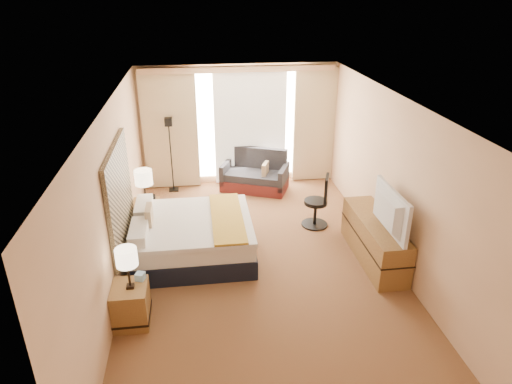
{
  "coord_description": "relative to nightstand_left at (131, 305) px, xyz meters",
  "views": [
    {
      "loc": [
        -0.89,
        -6.02,
        4.08
      ],
      "look_at": [
        -0.03,
        0.4,
        1.12
      ],
      "focal_mm": 32.0,
      "sensor_mm": 36.0,
      "label": 1
    }
  ],
  "objects": [
    {
      "name": "floor",
      "position": [
        1.87,
        1.05,
        -0.28
      ],
      "size": [
        4.2,
        7.0,
        0.02
      ],
      "primitive_type": "cube",
      "color": "#592119",
      "rests_on": "ground"
    },
    {
      "name": "ceiling",
      "position": [
        1.87,
        1.05,
        2.33
      ],
      "size": [
        4.2,
        7.0,
        0.02
      ],
      "primitive_type": "cube",
      "color": "silver",
      "rests_on": "wall_back"
    },
    {
      "name": "wall_back",
      "position": [
        1.87,
        4.55,
        1.02
      ],
      "size": [
        4.2,
        0.02,
        2.6
      ],
      "primitive_type": "cube",
      "color": "#E0B288",
      "rests_on": "ground"
    },
    {
      "name": "wall_front",
      "position": [
        1.87,
        -2.45,
        1.02
      ],
      "size": [
        4.2,
        0.02,
        2.6
      ],
      "primitive_type": "cube",
      "color": "#E0B288",
      "rests_on": "ground"
    },
    {
      "name": "wall_left",
      "position": [
        -0.23,
        1.05,
        1.02
      ],
      "size": [
        0.02,
        7.0,
        2.6
      ],
      "primitive_type": "cube",
      "color": "#E0B288",
      "rests_on": "ground"
    },
    {
      "name": "wall_right",
      "position": [
        3.97,
        1.05,
        1.02
      ],
      "size": [
        0.02,
        7.0,
        2.6
      ],
      "primitive_type": "cube",
      "color": "#E0B288",
      "rests_on": "ground"
    },
    {
      "name": "headboard",
      "position": [
        -0.19,
        1.25,
        1.01
      ],
      "size": [
        0.06,
        1.85,
        1.5
      ],
      "primitive_type": "cube",
      "color": "black",
      "rests_on": "wall_left"
    },
    {
      "name": "nightstand_left",
      "position": [
        0.0,
        0.0,
        0.0
      ],
      "size": [
        0.45,
        0.52,
        0.55
      ],
      "primitive_type": "cube",
      "color": "olive",
      "rests_on": "floor"
    },
    {
      "name": "nightstand_right",
      "position": [
        0.0,
        2.5,
        0.0
      ],
      "size": [
        0.45,
        0.52,
        0.55
      ],
      "primitive_type": "cube",
      "color": "olive",
      "rests_on": "floor"
    },
    {
      "name": "media_dresser",
      "position": [
        3.7,
        1.05,
        0.07
      ],
      "size": [
        0.5,
        1.8,
        0.7
      ],
      "primitive_type": "cube",
      "color": "olive",
      "rests_on": "floor"
    },
    {
      "name": "window",
      "position": [
        2.12,
        4.52,
        1.04
      ],
      "size": [
        2.3,
        0.02,
        2.3
      ],
      "primitive_type": "cube",
      "color": "white",
      "rests_on": "wall_back"
    },
    {
      "name": "curtains",
      "position": [
        1.87,
        4.44,
        1.13
      ],
      "size": [
        4.12,
        0.19,
        2.56
      ],
      "color": "beige",
      "rests_on": "floor"
    },
    {
      "name": "bed",
      "position": [
        0.81,
        1.55,
        0.06
      ],
      "size": [
        1.9,
        1.74,
        0.92
      ],
      "color": "black",
      "rests_on": "floor"
    },
    {
      "name": "loveseat",
      "position": [
        2.18,
        4.08,
        0.01
      ],
      "size": [
        1.55,
        1.21,
        0.86
      ],
      "rotation": [
        0.0,
        0.0,
        -0.4
      ],
      "color": "#591C19",
      "rests_on": "floor"
    },
    {
      "name": "floor_lamp",
      "position": [
        0.41,
        4.23,
        0.86
      ],
      "size": [
        0.2,
        0.2,
        1.61
      ],
      "color": "black",
      "rests_on": "floor"
    },
    {
      "name": "desk_chair",
      "position": [
        3.1,
        2.26,
        0.17
      ],
      "size": [
        0.49,
        0.49,
        0.99
      ],
      "rotation": [
        0.0,
        0.0,
        -0.34
      ],
      "color": "black",
      "rests_on": "floor"
    },
    {
      "name": "lamp_left",
      "position": [
        0.03,
        -0.01,
        0.72
      ],
      "size": [
        0.27,
        0.27,
        0.57
      ],
      "color": "black",
      "rests_on": "nightstand_left"
    },
    {
      "name": "lamp_right",
      "position": [
        0.02,
        2.44,
        0.77
      ],
      "size": [
        0.31,
        0.31,
        0.64
      ],
      "color": "black",
      "rests_on": "nightstand_right"
    },
    {
      "name": "tissue_box",
      "position": [
        0.14,
        0.15,
        0.33
      ],
      "size": [
        0.14,
        0.14,
        0.1
      ],
      "primitive_type": "cube",
      "rotation": [
        0.0,
        0.0,
        -0.33
      ],
      "color": "#8AB7D6",
      "rests_on": "nightstand_left"
    },
    {
      "name": "telephone",
      "position": [
        0.07,
        2.61,
        0.31
      ],
      "size": [
        0.2,
        0.15,
        0.08
      ],
      "primitive_type": "cube",
      "rotation": [
        0.0,
        0.0,
        0.01
      ],
      "color": "black",
      "rests_on": "nightstand_right"
    },
    {
      "name": "television",
      "position": [
        3.65,
        0.74,
        0.76
      ],
      "size": [
        0.16,
        1.15,
        0.66
      ],
      "primitive_type": "imported",
      "rotation": [
        0.0,
        0.0,
        1.57
      ],
      "color": "black",
      "rests_on": "media_dresser"
    }
  ]
}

